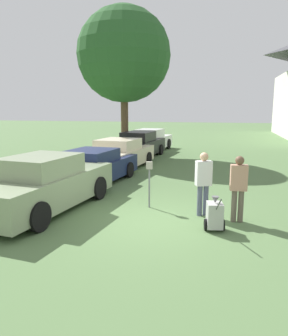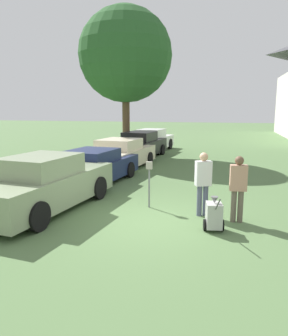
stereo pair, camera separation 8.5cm
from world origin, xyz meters
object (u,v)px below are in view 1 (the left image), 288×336
(equipment_cart, at_px, (215,215))
(person_supervisor, at_px, (238,185))
(parked_car_sage, at_px, (46,185))
(parked_car_white, at_px, (150,141))
(parked_car_navy, at_px, (93,167))
(parked_car_cream, at_px, (120,155))
(parking_meter, at_px, (149,176))
(person_worker, at_px, (203,180))
(parked_car_black, at_px, (139,145))

(equipment_cart, bearing_deg, person_supervisor, 44.31)
(parked_car_sage, bearing_deg, parked_car_white, 96.43)
(person_supervisor, bearing_deg, parked_car_white, -74.16)
(parked_car_navy, bearing_deg, parked_car_cream, 96.43)
(parking_meter, relative_size, equipment_cart, 1.37)
(person_worker, relative_size, equipment_cart, 1.73)
(parked_car_sage, xyz_separation_m, person_worker, (4.41, 0.57, 0.25))
(parked_car_cream, distance_m, person_worker, 7.65)
(parked_car_sage, distance_m, parked_car_white, 13.58)
(parked_car_navy, relative_size, parked_car_cream, 1.02)
(parked_car_sage, height_order, parked_car_navy, parked_car_sage)
(parked_car_white, height_order, person_worker, person_worker)
(parked_car_white, distance_m, equipment_cart, 14.87)
(parked_car_sage, bearing_deg, parked_car_black, 96.43)
(parked_car_sage, bearing_deg, person_supervisor, 9.38)
(parked_car_white, height_order, equipment_cart, parked_car_white)
(person_worker, distance_m, person_supervisor, 0.95)
(parked_car_sage, xyz_separation_m, parked_car_navy, (0.00, 3.49, -0.11))
(parking_meter, xyz_separation_m, person_supervisor, (2.48, -0.66, 0.02))
(parked_car_navy, height_order, parked_car_white, parked_car_white)
(parked_car_cream, xyz_separation_m, parking_meter, (2.83, -5.89, 0.29))
(parked_car_white, bearing_deg, parked_car_sage, -83.57)
(parked_car_cream, xyz_separation_m, person_supervisor, (5.31, -6.55, 0.31))
(parked_car_black, distance_m, parked_car_white, 2.96)
(parked_car_black, relative_size, person_worker, 2.81)
(parked_car_navy, relative_size, equipment_cart, 4.91)
(parked_car_sage, relative_size, parked_car_navy, 1.02)
(parked_car_navy, relative_size, parked_car_black, 1.01)
(parked_car_black, bearing_deg, person_worker, -59.88)
(parked_car_black, height_order, parked_car_white, parked_car_black)
(parking_meter, bearing_deg, parked_car_white, 102.60)
(parked_car_sage, xyz_separation_m, parked_car_white, (-0.00, 13.58, -0.05))
(parked_car_black, relative_size, parked_car_white, 0.99)
(parked_car_cream, distance_m, parking_meter, 6.54)
(parked_car_black, height_order, equipment_cart, parked_car_black)
(person_worker, bearing_deg, person_supervisor, 138.44)
(parked_car_cream, distance_m, parked_car_white, 6.76)
(parked_car_sage, distance_m, parked_car_black, 10.62)
(person_supervisor, height_order, equipment_cart, person_supervisor)
(parked_car_black, bearing_deg, parked_car_cream, -83.57)
(person_worker, xyz_separation_m, person_supervisor, (0.90, -0.30, -0.01))
(person_supervisor, bearing_deg, equipment_cart, 49.02)
(person_worker, bearing_deg, parked_car_navy, -56.63)
(parked_car_navy, bearing_deg, parked_car_sage, -83.57)
(parked_car_cream, distance_m, parked_car_black, 3.79)
(parked_car_sage, relative_size, parked_car_cream, 1.04)
(equipment_cart, bearing_deg, parked_car_white, 98.06)
(parking_meter, bearing_deg, person_supervisor, -14.99)
(parked_car_navy, height_order, equipment_cart, parked_car_navy)
(parked_car_sage, distance_m, parked_car_navy, 3.49)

